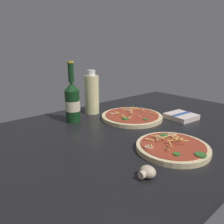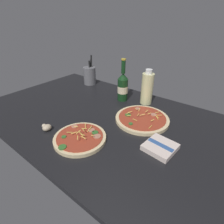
# 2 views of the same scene
# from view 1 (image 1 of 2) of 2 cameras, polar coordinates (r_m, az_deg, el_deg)

# --- Properties ---
(counter_slab) EXTENTS (1.60, 0.90, 0.03)m
(counter_slab) POSITION_cam_1_polar(r_m,az_deg,el_deg) (0.91, 2.74, -5.93)
(counter_slab) COLOR black
(counter_slab) RESTS_ON ground
(pizza_near) EXTENTS (0.25, 0.25, 0.05)m
(pizza_near) POSITION_cam_1_polar(r_m,az_deg,el_deg) (0.78, 15.51, -8.87)
(pizza_near) COLOR beige
(pizza_near) RESTS_ON counter_slab
(pizza_far) EXTENTS (0.29, 0.29, 0.04)m
(pizza_far) POSITION_cam_1_polar(r_m,az_deg,el_deg) (1.07, 5.20, -1.18)
(pizza_far) COLOR beige
(pizza_far) RESTS_ON counter_slab
(beer_bottle) EXTENTS (0.07, 0.07, 0.28)m
(beer_bottle) POSITION_cam_1_polar(r_m,az_deg,el_deg) (1.02, -10.31, 2.77)
(beer_bottle) COLOR #143819
(beer_bottle) RESTS_ON counter_slab
(oil_bottle) EXTENTS (0.08, 0.08, 0.23)m
(oil_bottle) POSITION_cam_1_polar(r_m,az_deg,el_deg) (1.14, -5.31, 4.77)
(oil_bottle) COLOR beige
(oil_bottle) RESTS_ON counter_slab
(mushroom_left) EXTENTS (0.05, 0.05, 0.03)m
(mushroom_left) POSITION_cam_1_polar(r_m,az_deg,el_deg) (0.61, 9.17, -15.23)
(mushroom_left) COLOR beige
(mushroom_left) RESTS_ON counter_slab
(dish_towel) EXTENTS (0.14, 0.14, 0.03)m
(dish_towel) POSITION_cam_1_polar(r_m,az_deg,el_deg) (1.12, 17.62, -1.08)
(dish_towel) COLOR beige
(dish_towel) RESTS_ON counter_slab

